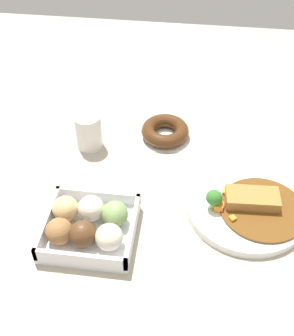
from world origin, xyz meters
TOP-DOWN VIEW (x-y plane):
  - ground_plane at (0.00, 0.00)m, footprint 1.60×1.60m
  - curry_plate at (0.12, -0.06)m, footprint 0.25×0.25m
  - donut_box at (-0.20, -0.17)m, footprint 0.18×0.17m
  - chocolate_ring_donut at (-0.08, 0.16)m, footprint 0.13×0.13m
  - coffee_mug at (-0.26, 0.10)m, footprint 0.06×0.06m

SIDE VIEW (x-z plane):
  - ground_plane at x=0.00m, z-range 0.00..0.00m
  - curry_plate at x=0.12m, z-range -0.02..0.05m
  - chocolate_ring_donut at x=-0.08m, z-range 0.00..0.04m
  - donut_box at x=-0.20m, z-range 0.00..0.06m
  - coffee_mug at x=-0.26m, z-range 0.00..0.09m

